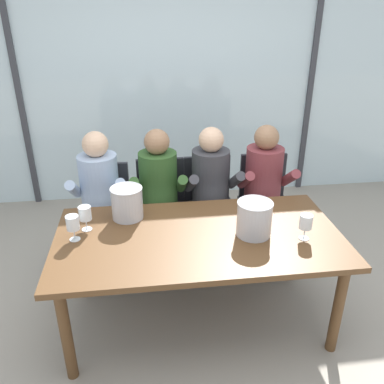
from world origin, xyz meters
TOP-DOWN VIEW (x-y plane):
  - ground at (0.00, 1.00)m, footprint 14.00×14.00m
  - window_glass_panel at (0.00, 2.20)m, footprint 7.11×0.03m
  - window_mullion_left at (-1.60, 2.18)m, footprint 0.06×0.06m
  - window_mullion_right at (1.60, 2.18)m, footprint 0.06×0.06m
  - hillside_vineyard at (0.00, 5.68)m, footprint 13.11×2.40m
  - dining_table at (0.00, 0.00)m, footprint 1.91×0.99m
  - chair_near_curtain at (-0.69, 0.88)m, footprint 0.48×0.48m
  - chair_left_of_center at (-0.20, 0.92)m, footprint 0.44×0.44m
  - chair_center at (0.23, 0.93)m, footprint 0.46×0.46m
  - chair_right_of_center at (0.74, 0.92)m, footprint 0.46×0.46m
  - person_pale_blue_shirt at (-0.71, 0.77)m, footprint 0.46×0.61m
  - person_olive_shirt at (-0.23, 0.77)m, footprint 0.47×0.62m
  - person_charcoal_jacket at (0.23, 0.77)m, footprint 0.48×0.62m
  - person_maroon_top at (0.69, 0.77)m, footprint 0.46×0.61m
  - ice_bucket_primary at (-0.47, 0.30)m, footprint 0.23×0.23m
  - ice_bucket_secondary at (0.36, -0.04)m, footprint 0.24×0.24m
  - wine_glass_by_left_taster at (0.68, -0.13)m, footprint 0.08×0.08m
  - wine_glass_near_bucket at (-0.81, 0.04)m, footprint 0.08×0.08m
  - wine_glass_center_pour at (-0.75, 0.16)m, footprint 0.08×0.08m

SIDE VIEW (x-z plane):
  - ground at x=0.00m, z-range 0.00..0.00m
  - chair_near_curtain at x=-0.69m, z-range 0.08..0.98m
  - chair_left_of_center at x=-0.20m, z-range 0.08..0.98m
  - chair_center at x=0.23m, z-range 0.08..0.98m
  - chair_right_of_center at x=0.74m, z-range 0.08..0.98m
  - dining_table at x=0.00m, z-range 0.29..1.02m
  - person_pale_blue_shirt at x=-0.71m, z-range 0.09..1.31m
  - person_olive_shirt at x=-0.23m, z-range 0.09..1.31m
  - person_charcoal_jacket at x=0.23m, z-range 0.09..1.31m
  - person_maroon_top at x=0.69m, z-range 0.09..1.31m
  - wine_glass_by_left_taster at x=0.68m, z-range 0.76..0.94m
  - wine_glass_near_bucket at x=-0.81m, z-range 0.76..0.94m
  - wine_glass_center_pour at x=-0.75m, z-range 0.76..0.94m
  - ice_bucket_primary at x=-0.47m, z-range 0.73..0.97m
  - ice_bucket_secondary at x=0.36m, z-range 0.73..0.97m
  - hillside_vineyard at x=0.00m, z-range 0.00..1.89m
  - window_glass_panel at x=0.00m, z-range 0.00..2.60m
  - window_mullion_left at x=-1.60m, z-range 0.00..2.60m
  - window_mullion_right at x=1.60m, z-range 0.00..2.60m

